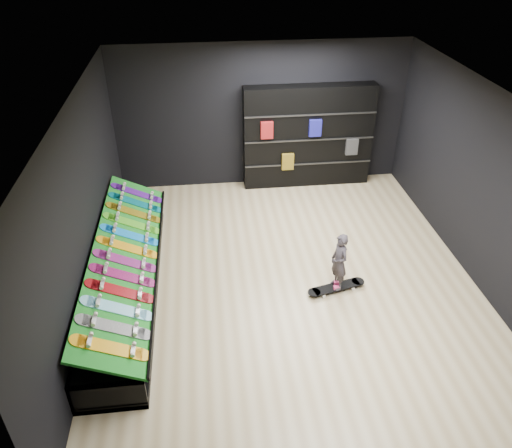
{
  "coord_description": "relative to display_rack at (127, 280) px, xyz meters",
  "views": [
    {
      "loc": [
        -1.26,
        -6.26,
        5.18
      ],
      "look_at": [
        -0.5,
        0.2,
        1.0
      ],
      "focal_mm": 35.0,
      "sensor_mm": 36.0,
      "label": 1
    }
  ],
  "objects": [
    {
      "name": "display_board_3",
      "position": [
        0.06,
        -0.86,
        0.49
      ],
      "size": [
        0.93,
        0.22,
        0.5
      ],
      "primitive_type": null,
      "rotation": [
        0.0,
        0.44,
        0.0
      ],
      "color": "red",
      "rests_on": "turf_ramp"
    },
    {
      "name": "display_board_1",
      "position": [
        0.06,
        -1.55,
        0.49
      ],
      "size": [
        0.93,
        0.22,
        0.5
      ],
      "primitive_type": null,
      "rotation": [
        0.0,
        0.44,
        0.0
      ],
      "color": "black",
      "rests_on": "turf_ramp"
    },
    {
      "name": "display_board_2",
      "position": [
        0.06,
        -1.21,
        0.49
      ],
      "size": [
        0.93,
        0.22,
        0.5
      ],
      "primitive_type": null,
      "rotation": [
        0.0,
        0.44,
        0.0
      ],
      "color": "#0CB2E5",
      "rests_on": "turf_ramp"
    },
    {
      "name": "display_board_8",
      "position": [
        0.06,
        0.86,
        0.49
      ],
      "size": [
        0.93,
        0.22,
        0.5
      ],
      "primitive_type": null,
      "rotation": [
        0.0,
        0.44,
        0.0
      ],
      "color": "green",
      "rests_on": "turf_ramp"
    },
    {
      "name": "display_board_0",
      "position": [
        0.06,
        -1.9,
        0.49
      ],
      "size": [
        0.93,
        0.22,
        0.5
      ],
      "primitive_type": null,
      "rotation": [
        0.0,
        0.44,
        0.0
      ],
      "color": "yellow",
      "rests_on": "turf_ramp"
    },
    {
      "name": "floor_skateboard",
      "position": [
        3.27,
        -0.35,
        -0.21
      ],
      "size": [
        1.0,
        0.44,
        0.09
      ],
      "primitive_type": null,
      "rotation": [
        0.0,
        0.0,
        0.24
      ],
      "color": "black",
      "rests_on": "ground"
    },
    {
      "name": "wall_back",
      "position": [
        2.55,
        3.5,
        1.25
      ],
      "size": [
        6.0,
        0.02,
        3.0
      ],
      "primitive_type": "cube",
      "color": "black",
      "rests_on": "ground"
    },
    {
      "name": "display_board_7",
      "position": [
        0.06,
        0.52,
        0.49
      ],
      "size": [
        0.93,
        0.22,
        0.5
      ],
      "primitive_type": null,
      "rotation": [
        0.0,
        0.44,
        0.0
      ],
      "color": "blue",
      "rests_on": "turf_ramp"
    },
    {
      "name": "display_board_6",
      "position": [
        0.06,
        0.17,
        0.49
      ],
      "size": [
        0.93,
        0.22,
        0.5
      ],
      "primitive_type": null,
      "rotation": [
        0.0,
        0.44,
        0.0
      ],
      "color": "orange",
      "rests_on": "turf_ramp"
    },
    {
      "name": "wall_front",
      "position": [
        2.55,
        -3.5,
        1.25
      ],
      "size": [
        6.0,
        0.02,
        3.0
      ],
      "primitive_type": "cube",
      "color": "black",
      "rests_on": "ground"
    },
    {
      "name": "turf_ramp",
      "position": [
        0.05,
        0.0,
        0.46
      ],
      "size": [
        0.92,
        4.5,
        0.46
      ],
      "primitive_type": "cube",
      "rotation": [
        0.0,
        0.44,
        0.0
      ],
      "color": "#106616",
      "rests_on": "display_rack"
    },
    {
      "name": "display_board_4",
      "position": [
        0.06,
        -0.52,
        0.49
      ],
      "size": [
        0.93,
        0.22,
        0.5
      ],
      "primitive_type": null,
      "rotation": [
        0.0,
        0.44,
        0.0
      ],
      "color": "#E5198C",
      "rests_on": "turf_ramp"
    },
    {
      "name": "child",
      "position": [
        3.27,
        -0.35,
        0.13
      ],
      "size": [
        0.2,
        0.25,
        0.58
      ],
      "primitive_type": "imported",
      "rotation": [
        0.0,
        0.0,
        -1.33
      ],
      "color": "black",
      "rests_on": "floor_skateboard"
    },
    {
      "name": "ceiling",
      "position": [
        2.55,
        0.0,
        2.75
      ],
      "size": [
        6.0,
        7.0,
        0.01
      ],
      "primitive_type": "cube",
      "color": "white",
      "rests_on": "ground"
    },
    {
      "name": "floor",
      "position": [
        2.55,
        0.0,
        -0.25
      ],
      "size": [
        6.0,
        7.0,
        0.01
      ],
      "primitive_type": "cube",
      "color": "tan",
      "rests_on": "ground"
    },
    {
      "name": "display_board_5",
      "position": [
        0.06,
        -0.17,
        0.49
      ],
      "size": [
        0.93,
        0.22,
        0.5
      ],
      "primitive_type": null,
      "rotation": [
        0.0,
        0.44,
        0.0
      ],
      "color": "#2626BF",
      "rests_on": "turf_ramp"
    },
    {
      "name": "display_board_11",
      "position": [
        0.06,
        1.9,
        0.49
      ],
      "size": [
        0.93,
        0.22,
        0.5
      ],
      "primitive_type": null,
      "rotation": [
        0.0,
        0.44,
        0.0
      ],
      "color": "purple",
      "rests_on": "turf_ramp"
    },
    {
      "name": "display_rack",
      "position": [
        0.0,
        0.0,
        0.0
      ],
      "size": [
        0.9,
        4.5,
        0.5
      ],
      "primitive_type": null,
      "color": "black",
      "rests_on": "ground"
    },
    {
      "name": "display_board_10",
      "position": [
        0.06,
        1.55,
        0.49
      ],
      "size": [
        0.93,
        0.22,
        0.5
      ],
      "primitive_type": null,
      "rotation": [
        0.0,
        0.44,
        0.0
      ],
      "color": "#0C8C99",
      "rests_on": "turf_ramp"
    },
    {
      "name": "back_shelving",
      "position": [
        3.51,
        3.32,
        0.83
      ],
      "size": [
        2.7,
        0.32,
        2.16
      ],
      "primitive_type": "cube",
      "color": "black",
      "rests_on": "ground"
    },
    {
      "name": "wall_right",
      "position": [
        5.55,
        0.0,
        1.25
      ],
      "size": [
        0.02,
        7.0,
        3.0
      ],
      "primitive_type": "cube",
      "color": "black",
      "rests_on": "ground"
    },
    {
      "name": "wall_left",
      "position": [
        -0.45,
        0.0,
        1.25
      ],
      "size": [
        0.02,
        7.0,
        3.0
      ],
      "primitive_type": "cube",
      "color": "black",
      "rests_on": "ground"
    },
    {
      "name": "display_board_9",
      "position": [
        0.06,
        1.21,
        0.49
      ],
      "size": [
        0.93,
        0.22,
        0.5
      ],
      "primitive_type": null,
      "rotation": [
        0.0,
        0.44,
        0.0
      ],
      "color": "yellow",
      "rests_on": "turf_ramp"
    }
  ]
}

